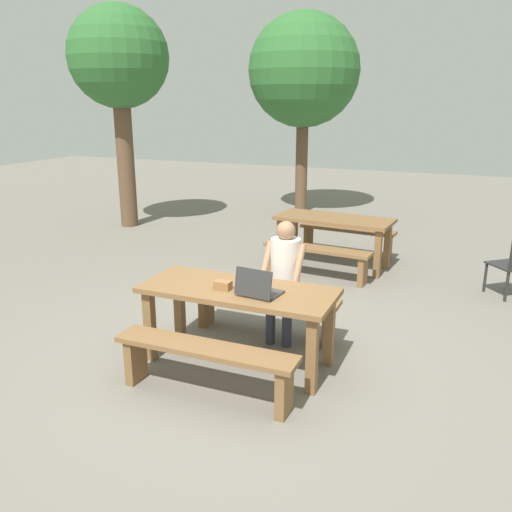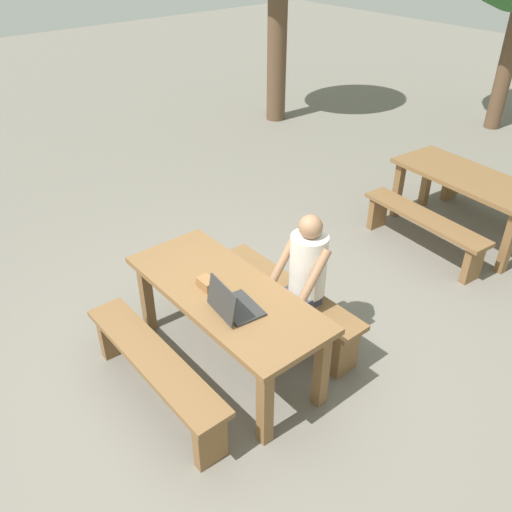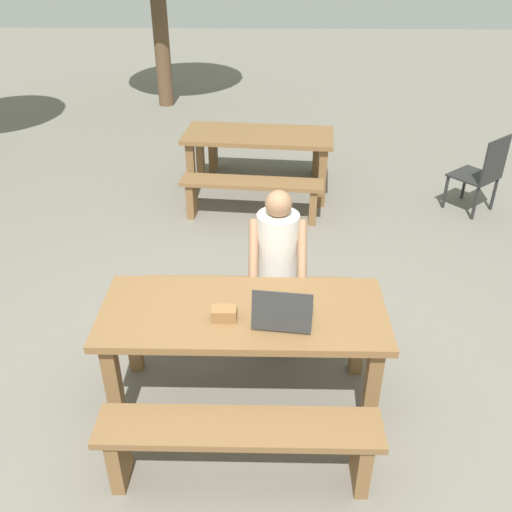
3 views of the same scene
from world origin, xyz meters
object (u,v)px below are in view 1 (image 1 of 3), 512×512
Objects in this scene: picnic_table_mid at (334,226)px; tree_left at (119,61)px; person_seated at (284,272)px; laptop at (258,289)px; small_pouch at (223,285)px; picnic_table_front at (238,300)px; tree_right at (304,71)px.

tree_left is at bearing 171.85° from picnic_table_mid.
tree_left is (-4.65, 3.81, 2.37)m from person_seated.
picnic_table_mid is (-0.20, 3.49, -0.20)m from laptop.
small_pouch is 6.68m from tree_left.
small_pouch reaches higher than picnic_table_mid.
small_pouch is at bearing -46.48° from tree_left.
small_pouch reaches higher than picnic_table_front.
tree_left reaches higher than person_seated.
picnic_table_front is at bearing -18.31° from laptop.
picnic_table_front is 0.33m from laptop.
laptop is 0.22× the size of picnic_table_mid.
laptop is (0.25, -0.12, 0.18)m from picnic_table_front.
small_pouch is at bearing -114.84° from person_seated.
small_pouch is 0.04× the size of tree_right.
picnic_table_front is at bearing -109.37° from person_seated.
tree_left is (-4.47, 1.07, 2.50)m from picnic_table_mid.
person_seated is at bearing -39.31° from tree_left.
small_pouch is (-0.11, -0.09, 0.16)m from picnic_table_front.
laptop is 3.51m from picnic_table_mid.
picnic_table_front is 4.65× the size of laptop.
person_seated is 2.75m from picnic_table_mid.
picnic_table_mid is at bearing -13.47° from tree_left.
laptop is 7.75m from tree_right.
picnic_table_front is 0.22m from small_pouch.
tree_left is 3.81m from tree_right.
person_seated is 7.07m from tree_right.
tree_right reaches higher than small_pouch.
person_seated reaches higher than small_pouch.
small_pouch is 7.66m from tree_right.
small_pouch is at bearing -141.20° from picnic_table_front.
picnic_table_mid is at bearing -65.22° from tree_right.
tree_right is at bearing 120.10° from picnic_table_mid.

